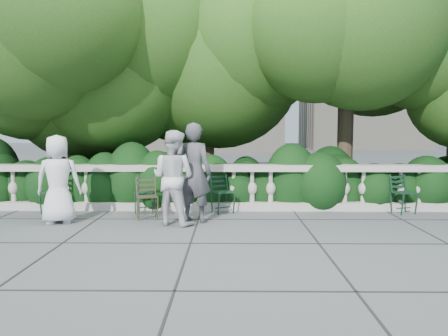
{
  "coord_description": "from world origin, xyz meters",
  "views": [
    {
      "loc": [
        0.11,
        -7.65,
        1.79
      ],
      "look_at": [
        0.0,
        1.0,
        1.0
      ],
      "focal_mm": 35.0,
      "sensor_mm": 36.0,
      "label": 1
    }
  ],
  "objects_px": {
    "chair_c": "(144,214)",
    "chair_d": "(226,214)",
    "chair_e": "(408,215)",
    "person_businessman": "(58,179)",
    "chair_weathered": "(148,220)",
    "chair_b": "(49,215)",
    "person_woman_grey": "(194,173)",
    "person_casual_man": "(173,178)"
  },
  "relations": [
    {
      "from": "chair_b",
      "to": "chair_c",
      "type": "relative_size",
      "value": 1.0
    },
    {
      "from": "chair_b",
      "to": "chair_c",
      "type": "xyz_separation_m",
      "value": [
        1.95,
        0.09,
        0.0
      ]
    },
    {
      "from": "person_businessman",
      "to": "chair_d",
      "type": "bearing_deg",
      "value": -172.03
    },
    {
      "from": "chair_b",
      "to": "chair_weathered",
      "type": "bearing_deg",
      "value": -1.97
    },
    {
      "from": "chair_b",
      "to": "chair_e",
      "type": "relative_size",
      "value": 1.0
    },
    {
      "from": "chair_e",
      "to": "person_businessman",
      "type": "xyz_separation_m",
      "value": [
        -6.92,
        -0.85,
        0.83
      ]
    },
    {
      "from": "chair_c",
      "to": "person_woman_grey",
      "type": "bearing_deg",
      "value": -33.12
    },
    {
      "from": "chair_c",
      "to": "chair_d",
      "type": "distance_m",
      "value": 1.71
    },
    {
      "from": "chair_d",
      "to": "chair_e",
      "type": "distance_m",
      "value": 3.78
    },
    {
      "from": "chair_e",
      "to": "person_businessman",
      "type": "relative_size",
      "value": 0.5
    },
    {
      "from": "chair_d",
      "to": "chair_weathered",
      "type": "distance_m",
      "value": 1.63
    },
    {
      "from": "chair_weathered",
      "to": "person_businessman",
      "type": "height_order",
      "value": "person_businessman"
    },
    {
      "from": "chair_e",
      "to": "person_woman_grey",
      "type": "bearing_deg",
      "value": 168.98
    },
    {
      "from": "chair_weathered",
      "to": "person_businessman",
      "type": "bearing_deg",
      "value": 171.07
    },
    {
      "from": "chair_c",
      "to": "person_businessman",
      "type": "relative_size",
      "value": 0.5
    },
    {
      "from": "chair_c",
      "to": "chair_e",
      "type": "relative_size",
      "value": 1.0
    },
    {
      "from": "chair_c",
      "to": "chair_d",
      "type": "bearing_deg",
      "value": -0.3
    },
    {
      "from": "chair_weathered",
      "to": "person_businessman",
      "type": "relative_size",
      "value": 0.5
    },
    {
      "from": "person_woman_grey",
      "to": "chair_b",
      "type": "bearing_deg",
      "value": 11.16
    },
    {
      "from": "chair_e",
      "to": "chair_b",
      "type": "bearing_deg",
      "value": 160.62
    },
    {
      "from": "person_casual_man",
      "to": "chair_d",
      "type": "bearing_deg",
      "value": -112.01
    },
    {
      "from": "person_businessman",
      "to": "chair_e",
      "type": "bearing_deg",
      "value": 179.4
    },
    {
      "from": "chair_b",
      "to": "chair_e",
      "type": "distance_m",
      "value": 7.44
    },
    {
      "from": "chair_c",
      "to": "person_woman_grey",
      "type": "distance_m",
      "value": 1.62
    },
    {
      "from": "chair_weathered",
      "to": "person_woman_grey",
      "type": "relative_size",
      "value": 0.44
    },
    {
      "from": "chair_e",
      "to": "person_woman_grey",
      "type": "distance_m",
      "value": 4.53
    },
    {
      "from": "chair_weathered",
      "to": "person_casual_man",
      "type": "xyz_separation_m",
      "value": [
        0.53,
        -0.33,
        0.88
      ]
    },
    {
      "from": "chair_e",
      "to": "person_businessman",
      "type": "distance_m",
      "value": 7.03
    },
    {
      "from": "person_businessman",
      "to": "person_casual_man",
      "type": "relative_size",
      "value": 0.95
    },
    {
      "from": "person_businessman",
      "to": "person_casual_man",
      "type": "xyz_separation_m",
      "value": [
        2.17,
        -0.07,
        0.04
      ]
    },
    {
      "from": "chair_d",
      "to": "chair_e",
      "type": "height_order",
      "value": "same"
    },
    {
      "from": "chair_d",
      "to": "chair_weathered",
      "type": "xyz_separation_m",
      "value": [
        -1.51,
        -0.62,
        0.0
      ]
    },
    {
      "from": "person_businessman",
      "to": "person_woman_grey",
      "type": "relative_size",
      "value": 0.88
    },
    {
      "from": "chair_e",
      "to": "chair_weathered",
      "type": "distance_m",
      "value": 5.32
    },
    {
      "from": "chair_c",
      "to": "chair_d",
      "type": "xyz_separation_m",
      "value": [
        1.71,
        0.02,
        0.0
      ]
    },
    {
      "from": "chair_weathered",
      "to": "chair_b",
      "type": "bearing_deg",
      "value": 148.84
    },
    {
      "from": "chair_b",
      "to": "chair_e",
      "type": "bearing_deg",
      "value": 12.12
    },
    {
      "from": "chair_d",
      "to": "person_woman_grey",
      "type": "distance_m",
      "value": 1.33
    },
    {
      "from": "chair_e",
      "to": "person_woman_grey",
      "type": "relative_size",
      "value": 0.44
    },
    {
      "from": "person_businessman",
      "to": "person_woman_grey",
      "type": "distance_m",
      "value": 2.56
    },
    {
      "from": "chair_weathered",
      "to": "person_woman_grey",
      "type": "distance_m",
      "value": 1.32
    },
    {
      "from": "person_casual_man",
      "to": "chair_c",
      "type": "bearing_deg",
      "value": -28.27
    }
  ]
}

